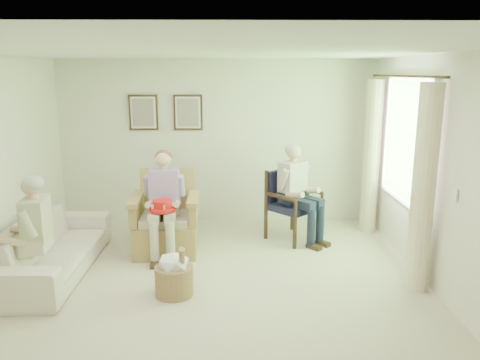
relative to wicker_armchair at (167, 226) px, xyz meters
The scene contains 18 objects.
floor 1.59m from the wicker_armchair, 64.88° to the right, with size 5.50×5.50×0.00m, color #C3B59D.
back_wall 1.78m from the wicker_armchair, 64.01° to the left, with size 5.00×0.04×2.60m, color silver.
front_wall 4.31m from the wicker_armchair, 81.00° to the right, with size 5.00×0.04×2.60m, color silver.
right_wall 3.58m from the wicker_armchair, 23.94° to the right, with size 0.04×5.50×2.60m, color silver.
ceiling 2.73m from the wicker_armchair, 64.88° to the right, with size 5.00×5.50×0.02m, color white.
window 3.36m from the wicker_armchair, ahead, with size 0.13×2.50×1.63m.
curtain_left 3.31m from the wicker_armchair, 21.58° to the right, with size 0.34×0.34×2.30m, color beige.
curtain_right 3.19m from the wicker_armchair, 14.60° to the left, with size 0.34×0.34×2.30m, color beige.
framed_print_left 2.00m from the wicker_armchair, 110.62° to the left, with size 0.45×0.05×0.55m.
framed_print_right 1.95m from the wicker_armchair, 81.01° to the left, with size 0.45×0.05×0.55m.
wicker_armchair is the anchor object (origin of this frame).
wood_armchair 1.88m from the wicker_armchair, 16.25° to the left, with size 0.65×0.61×1.00m.
sofa 1.47m from the wicker_armchair, 151.66° to the right, with size 0.86×2.20×0.64m, color #F1E3D0.
person_wicker 0.49m from the wicker_armchair, 90.00° to the right, with size 0.40×0.63×1.38m.
person_dark 1.89m from the wicker_armchair, 11.28° to the left, with size 0.40×0.62×1.38m.
person_sofa 1.82m from the wicker_armchair, 136.65° to the right, with size 0.42×0.62×1.29m.
red_hat 0.52m from the wicker_armchair, 88.63° to the right, with size 0.32×0.32×0.14m.
hatbox 1.36m from the wicker_armchair, 78.84° to the right, with size 0.50×0.50×0.62m.
Camera 1 is at (0.25, -4.69, 2.40)m, focal length 35.00 mm.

